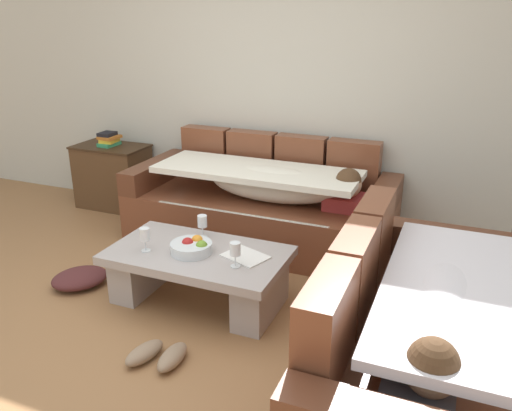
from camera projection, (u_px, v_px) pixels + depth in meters
The scene contains 14 objects.
ground_plane at pixel (146, 337), 3.21m from camera, with size 14.00×14.00×0.00m, color #92653D.
back_wall at pixel (272, 77), 4.60m from camera, with size 9.00×0.10×2.70m, color beige.
couch_along_wall at pixel (264, 205), 4.45m from camera, with size 2.24×0.92×0.88m.
couch_near_window at pixel (421, 345), 2.58m from camera, with size 0.92×1.93×0.88m.
coffee_table at pixel (198, 270), 3.53m from camera, with size 1.20×0.68×0.38m.
fruit_bowl at pixel (192, 247), 3.45m from camera, with size 0.28×0.28×0.10m.
wine_glass_near_left at pixel (145, 235), 3.45m from camera, with size 0.07×0.07×0.17m.
wine_glass_near_right at pixel (235, 250), 3.23m from camera, with size 0.07×0.07×0.17m.
wine_glass_far_back at pixel (202, 222), 3.66m from camera, with size 0.07×0.07×0.17m.
open_magazine at pixel (245, 256), 3.40m from camera, with size 0.28×0.21×0.01m, color white.
side_cabinet at pixel (113, 176), 5.27m from camera, with size 0.72×0.44×0.64m.
book_stack_on_cabinet at pixel (109, 139), 5.14m from camera, with size 0.18×0.22×0.13m.
pair_of_shoes at pixel (158, 355), 2.97m from camera, with size 0.32×0.31×0.09m.
crumpled_garment at pixel (80, 278), 3.79m from camera, with size 0.40×0.32×0.12m, color #4C2323.
Camera 1 is at (1.68, -2.25, 1.89)m, focal length 36.35 mm.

